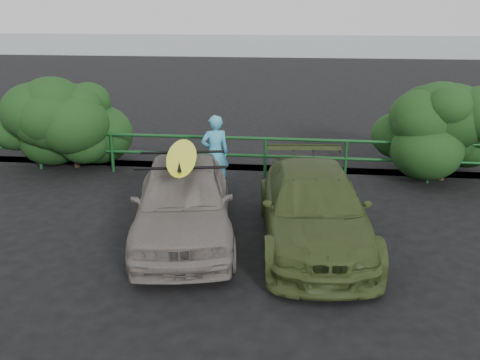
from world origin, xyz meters
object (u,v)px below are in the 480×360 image
object	(u,v)px
man	(215,153)
sedan	(183,200)
olive_vehicle	(314,208)
surfboard	(182,156)
guardrail	(226,156)

from	to	relation	value
man	sedan	bearing A→B (deg)	65.76
olive_vehicle	man	distance (m)	3.55
man	surfboard	size ratio (longest dim) A/B	0.69
olive_vehicle	surfboard	bearing A→B (deg)	176.10
guardrail	olive_vehicle	distance (m)	4.44
sedan	guardrail	bearing A→B (deg)	75.92
guardrail	sedan	world-z (taller)	sedan
sedan	olive_vehicle	world-z (taller)	sedan
guardrail	man	size ratio (longest dim) A/B	7.83
surfboard	olive_vehicle	bearing A→B (deg)	-9.13
man	surfboard	bearing A→B (deg)	65.76
sedan	man	xyz separation A→B (m)	(0.12, 2.82, 0.15)
guardrail	olive_vehicle	size ratio (longest dim) A/B	3.03
man	surfboard	world-z (taller)	man
olive_vehicle	surfboard	xyz separation A→B (m)	(-2.38, -0.08, 0.91)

